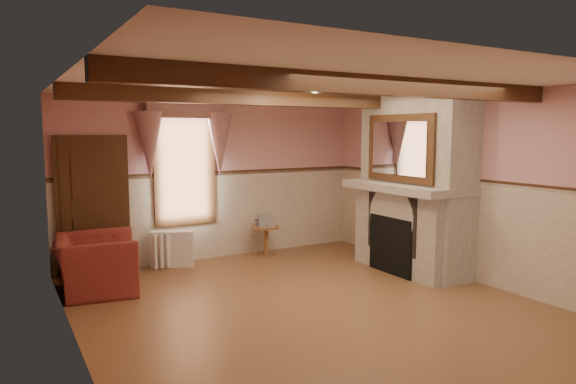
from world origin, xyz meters
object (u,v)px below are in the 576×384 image
mantel_clock (382,174)px  oil_lamp (389,172)px  bowl (411,181)px  side_table (266,241)px  radiator (172,249)px  armchair (96,264)px

mantel_clock → oil_lamp: 0.18m
bowl → side_table: bearing=126.2°
radiator → mantel_clock: mantel_clock is taller
armchair → side_table: bearing=-69.7°
armchair → radiator: (1.32, 0.76, -0.09)m
armchair → mantel_clock: mantel_clock is taller
side_table → mantel_clock: size_ratio=2.29×
side_table → mantel_clock: bearing=-41.8°
side_table → bowl: 2.81m
side_table → bowl: bowl is taller
radiator → bowl: size_ratio=1.87×
armchair → oil_lamp: 4.73m
bowl → mantel_clock: size_ratio=1.56×
side_table → bowl: size_ratio=1.47×
radiator → mantel_clock: 3.71m
bowl → mantel_clock: 0.71m
armchair → bowl: bearing=-99.2°
mantel_clock → oil_lamp: bearing=-90.0°
radiator → oil_lamp: oil_lamp is taller
side_table → oil_lamp: oil_lamp is taller
armchair → radiator: bearing=-51.5°
armchair → bowl: size_ratio=3.23×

